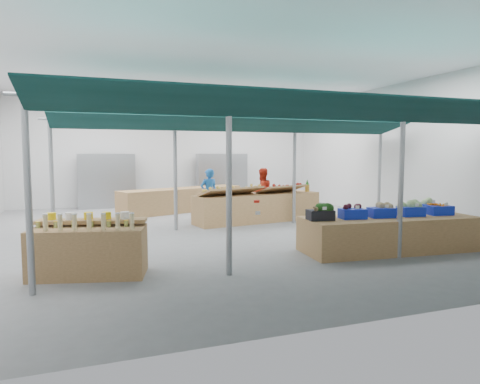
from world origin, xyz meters
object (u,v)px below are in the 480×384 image
Objects in this scene: vendor_right at (262,192)px; crate_stack at (435,237)px; fruit_counter at (258,208)px; vendor_left at (209,194)px; bottle_shelf at (90,249)px; veg_counter at (389,234)px.

crate_stack is at bearing 95.49° from vendor_right.
fruit_counter is 2.50× the size of vendor_left.
vendor_left is 1.80m from vendor_right.
fruit_counter is 5.23m from crate_stack.
bottle_shelf is 6.44m from fruit_counter.
vendor_right is (-0.54, 5.60, 0.42)m from veg_counter.
vendor_right reaches higher than crate_stack.
fruit_counter is at bearing 108.79° from veg_counter.
fruit_counter is (-1.14, 4.50, 0.06)m from veg_counter.
veg_counter is at bearing -84.60° from fruit_counter.
vendor_left is at bearing -8.83° from vendor_right.
fruit_counter is at bearing 113.72° from crate_stack.
crate_stack is at bearing 110.48° from vendor_left.
crate_stack is 0.35× the size of vendor_left.
vendor_left is (-2.34, 5.60, 0.42)m from veg_counter.
vendor_left and vendor_right have the same top height.
vendor_left is 1.00× the size of vendor_right.
veg_counter is at bearing 103.86° from vendor_left.
vendor_right reaches higher than bottle_shelf.
crate_stack is 0.35× the size of vendor_right.
vendor_left is at bearing 119.30° from crate_stack.
bottle_shelf reaches higher than crate_stack.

